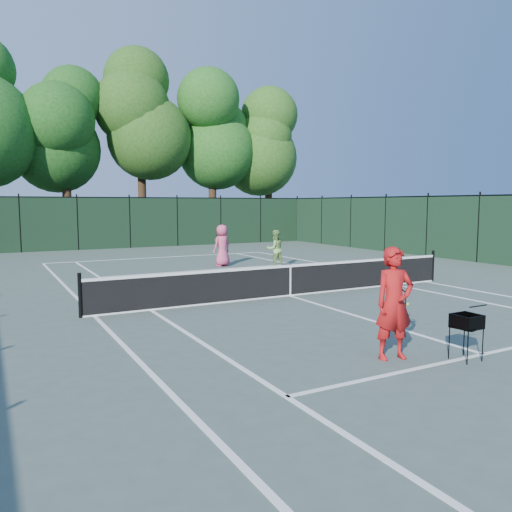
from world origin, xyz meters
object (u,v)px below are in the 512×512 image
coach (394,303)px  loose_ball_midcourt (408,304)px  player_pink (222,245)px  ball_hopper (467,322)px  player_green (275,249)px

coach → loose_ball_midcourt: (3.57, 3.18, -0.93)m
player_pink → ball_hopper: size_ratio=2.24×
loose_ball_midcourt → player_pink: bearing=94.7°
coach → ball_hopper: size_ratio=2.43×
coach → player_green: size_ratio=1.23×
player_pink → loose_ball_midcourt: size_ratio=26.11×
coach → player_green: 12.28m
ball_hopper → loose_ball_midcourt: size_ratio=11.68×
player_green → ball_hopper: 12.58m
player_pink → ball_hopper: bearing=66.1°
player_pink → player_green: bearing=119.1°
loose_ball_midcourt → player_green: bearing=84.1°
player_green → ball_hopper: size_ratio=1.99×
player_green → loose_ball_midcourt: player_green is taller
player_green → loose_ball_midcourt: bearing=86.9°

